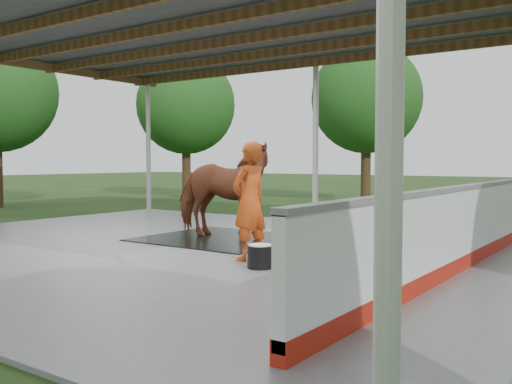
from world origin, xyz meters
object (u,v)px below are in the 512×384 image
Objects in this scene: horse at (222,190)px; handler at (250,201)px; dasher_board at (448,234)px; wash_bucket at (260,256)px.

horse is 2.38m from handler.
handler is at bearing -169.61° from dasher_board.
handler reaches higher than wash_bucket.
wash_bucket is (0.50, -0.44, -0.71)m from handler.
wash_bucket is (-2.28, -0.95, -0.37)m from dasher_board.
horse is 5.97× the size of wash_bucket.
horse is at bearing 166.95° from dasher_board.
dasher_board is at bearing 22.63° from wash_bucket.
wash_bucket is (2.29, -2.01, -0.75)m from horse.
horse is 3.14m from wash_bucket.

